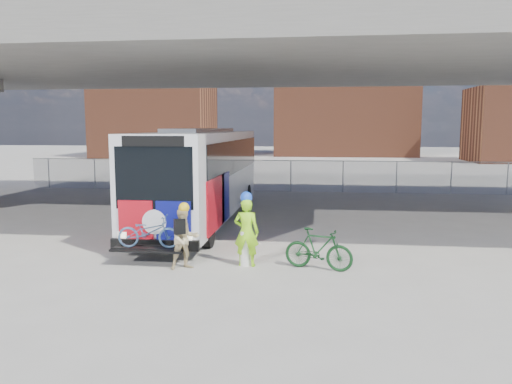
% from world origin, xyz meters
% --- Properties ---
extents(ground, '(160.00, 160.00, 0.00)m').
position_xyz_m(ground, '(0.00, 0.00, 0.00)').
color(ground, '#9E9991').
rests_on(ground, ground).
extents(bus, '(2.67, 12.90, 3.69)m').
position_xyz_m(bus, '(-2.00, 2.43, 2.11)').
color(bus, silver).
rests_on(bus, ground).
extents(overpass, '(40.00, 16.00, 7.95)m').
position_xyz_m(overpass, '(0.00, 4.00, 6.54)').
color(overpass, '#605E59').
rests_on(overpass, ground).
extents(chainlink_fence, '(30.00, 0.06, 30.00)m').
position_xyz_m(chainlink_fence, '(0.00, 12.00, 1.42)').
color(chainlink_fence, gray).
rests_on(chainlink_fence, ground).
extents(brick_buildings, '(54.00, 22.00, 12.00)m').
position_xyz_m(brick_buildings, '(1.23, 48.23, 5.42)').
color(brick_buildings, brown).
rests_on(brick_buildings, ground).
extents(smokestack, '(2.20, 2.20, 25.00)m').
position_xyz_m(smokestack, '(14.00, 55.00, 12.50)').
color(smokestack, brown).
rests_on(smokestack, ground).
extents(bollard, '(0.26, 0.26, 1.02)m').
position_xyz_m(bollard, '(0.61, -3.89, 0.54)').
color(bollard, white).
rests_on(bollard, ground).
extents(cyclist_hivis, '(0.70, 0.48, 2.04)m').
position_xyz_m(cyclist_hivis, '(0.65, -3.89, 0.98)').
color(cyclist_hivis, '#98EF19').
rests_on(cyclist_hivis, ground).
extents(cyclist_tan, '(1.00, 0.95, 1.79)m').
position_xyz_m(cyclist_tan, '(-0.93, -4.40, 0.84)').
color(cyclist_tan, '#CCB583').
rests_on(cyclist_tan, ground).
extents(bike_parked, '(1.92, 1.02, 1.11)m').
position_xyz_m(bike_parked, '(2.59, -4.02, 0.56)').
color(bike_parked, '#133C1A').
rests_on(bike_parked, ground).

